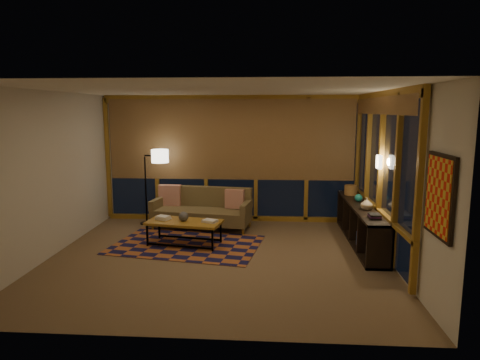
# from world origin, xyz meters

# --- Properties ---
(floor) EXTENTS (5.50, 5.00, 0.01)m
(floor) POSITION_xyz_m (0.00, 0.00, 0.00)
(floor) COLOR #887156
(floor) RESTS_ON ground
(ceiling) EXTENTS (5.50, 5.00, 0.01)m
(ceiling) POSITION_xyz_m (0.00, 0.00, 2.70)
(ceiling) COLOR silver
(ceiling) RESTS_ON walls
(walls) EXTENTS (5.51, 5.01, 2.70)m
(walls) POSITION_xyz_m (0.00, 0.00, 1.35)
(walls) COLOR beige
(walls) RESTS_ON floor
(window_wall_back) EXTENTS (5.30, 0.16, 2.60)m
(window_wall_back) POSITION_xyz_m (0.00, 2.43, 1.35)
(window_wall_back) COLOR #98691E
(window_wall_back) RESTS_ON walls
(window_wall_right) EXTENTS (0.16, 3.70, 2.60)m
(window_wall_right) POSITION_xyz_m (2.68, 0.60, 1.35)
(window_wall_right) COLOR #98691E
(window_wall_right) RESTS_ON walls
(wall_art) EXTENTS (0.06, 0.74, 0.94)m
(wall_art) POSITION_xyz_m (2.71, -1.85, 1.45)
(wall_art) COLOR red
(wall_art) RESTS_ON walls
(wall_sconce) EXTENTS (0.12, 0.18, 0.22)m
(wall_sconce) POSITION_xyz_m (2.62, 0.45, 1.55)
(wall_sconce) COLOR #EDE4C8
(wall_sconce) RESTS_ON walls
(sofa) EXTENTS (2.05, 1.07, 0.80)m
(sofa) POSITION_xyz_m (-0.54, 1.76, 0.40)
(sofa) COLOR olive
(sofa) RESTS_ON floor
(pillow_left) EXTENTS (0.47, 0.18, 0.46)m
(pillow_left) POSITION_xyz_m (-1.26, 2.06, 0.63)
(pillow_left) COLOR red
(pillow_left) RESTS_ON sofa
(pillow_right) EXTENTS (0.40, 0.19, 0.38)m
(pillow_right) POSITION_xyz_m (0.13, 1.82, 0.59)
(pillow_right) COLOR red
(pillow_right) RESTS_ON sofa
(area_rug) EXTENTS (2.79, 2.10, 0.01)m
(area_rug) POSITION_xyz_m (-0.64, 0.64, 0.01)
(area_rug) COLOR #A7592B
(area_rug) RESTS_ON floor
(coffee_table) EXTENTS (1.40, 0.82, 0.44)m
(coffee_table) POSITION_xyz_m (-0.68, 0.65, 0.22)
(coffee_table) COLOR #98691E
(coffee_table) RESTS_ON floor
(book_stack_a) EXTENTS (0.27, 0.24, 0.06)m
(book_stack_a) POSITION_xyz_m (-1.08, 0.74, 0.47)
(book_stack_a) COLOR white
(book_stack_a) RESTS_ON coffee_table
(book_stack_b) EXTENTS (0.29, 0.27, 0.05)m
(book_stack_b) POSITION_xyz_m (-0.21, 0.60, 0.46)
(book_stack_b) COLOR white
(book_stack_b) RESTS_ON coffee_table
(ceramic_pot) EXTENTS (0.22, 0.22, 0.17)m
(ceramic_pot) POSITION_xyz_m (-0.69, 0.65, 0.53)
(ceramic_pot) COLOR black
(ceramic_pot) RESTS_ON coffee_table
(floor_lamp) EXTENTS (0.62, 0.49, 1.60)m
(floor_lamp) POSITION_xyz_m (-1.76, 2.03, 0.80)
(floor_lamp) COLOR black
(floor_lamp) RESTS_ON floor
(bookshelf) EXTENTS (0.40, 2.81, 0.70)m
(bookshelf) POSITION_xyz_m (2.49, 1.00, 0.35)
(bookshelf) COLOR black
(bookshelf) RESTS_ON floor
(basket) EXTENTS (0.27, 0.27, 0.19)m
(basket) POSITION_xyz_m (2.47, 1.94, 0.80)
(basket) COLOR #AC8040
(basket) RESTS_ON bookshelf
(teal_bowl) EXTENTS (0.16, 0.16, 0.14)m
(teal_bowl) POSITION_xyz_m (2.49, 1.28, 0.77)
(teal_bowl) COLOR #1B857D
(teal_bowl) RESTS_ON bookshelf
(vase) EXTENTS (0.24, 0.24, 0.21)m
(vase) POSITION_xyz_m (2.49, 0.62, 0.81)
(vase) COLOR tan
(vase) RESTS_ON bookshelf
(shelf_book_stack) EXTENTS (0.20, 0.27, 0.08)m
(shelf_book_stack) POSITION_xyz_m (2.49, 0.04, 0.74)
(shelf_book_stack) COLOR white
(shelf_book_stack) RESTS_ON bookshelf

